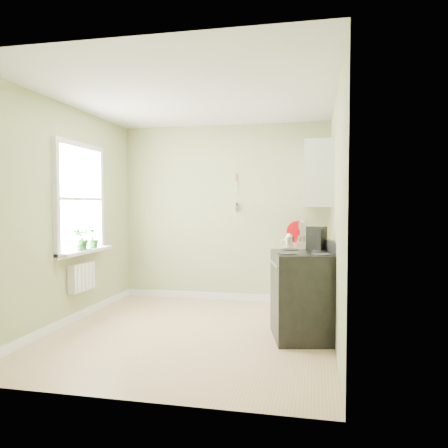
% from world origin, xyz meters
% --- Properties ---
extents(floor, '(3.20, 3.60, 0.02)m').
position_xyz_m(floor, '(0.00, 0.00, -0.01)').
color(floor, tan).
rests_on(floor, ground).
extents(ceiling, '(3.20, 3.60, 0.02)m').
position_xyz_m(ceiling, '(0.00, 0.00, 2.71)').
color(ceiling, white).
rests_on(ceiling, wall_back).
extents(wall_back, '(3.20, 0.02, 2.70)m').
position_xyz_m(wall_back, '(0.00, 1.81, 1.35)').
color(wall_back, tan).
rests_on(wall_back, floor).
extents(wall_left, '(0.02, 3.60, 2.70)m').
position_xyz_m(wall_left, '(-1.61, 0.00, 1.35)').
color(wall_left, tan).
rests_on(wall_left, floor).
extents(wall_right, '(0.02, 3.60, 2.70)m').
position_xyz_m(wall_right, '(1.61, 0.00, 1.35)').
color(wall_right, tan).
rests_on(wall_right, floor).
extents(base_cabinets, '(0.60, 1.60, 0.87)m').
position_xyz_m(base_cabinets, '(1.30, 1.00, 0.43)').
color(base_cabinets, white).
rests_on(base_cabinets, floor).
extents(countertop, '(0.64, 1.60, 0.04)m').
position_xyz_m(countertop, '(1.29, 1.00, 0.89)').
color(countertop, '#E2BE8A').
rests_on(countertop, base_cabinets).
extents(upper_cabinets, '(0.35, 1.40, 0.80)m').
position_xyz_m(upper_cabinets, '(1.43, 1.10, 1.85)').
color(upper_cabinets, white).
rests_on(upper_cabinets, wall_right).
extents(window, '(0.06, 1.14, 1.44)m').
position_xyz_m(window, '(-1.58, 0.30, 1.55)').
color(window, white).
rests_on(window, wall_left).
extents(window_sill, '(0.18, 1.14, 0.04)m').
position_xyz_m(window_sill, '(-1.51, 0.30, 0.88)').
color(window_sill, white).
rests_on(window_sill, wall_left).
extents(radiator, '(0.12, 0.50, 0.35)m').
position_xyz_m(radiator, '(-1.54, 0.25, 0.55)').
color(radiator, white).
rests_on(radiator, wall_left).
extents(wall_utensils, '(0.02, 0.14, 0.58)m').
position_xyz_m(wall_utensils, '(0.20, 1.78, 1.56)').
color(wall_utensils, '#E2BE8A').
rests_on(wall_utensils, wall_back).
extents(stove, '(0.83, 0.90, 1.08)m').
position_xyz_m(stove, '(1.28, 0.05, 0.48)').
color(stove, black).
rests_on(stove, floor).
extents(stand_mixer, '(0.18, 0.31, 0.36)m').
position_xyz_m(stand_mixer, '(1.24, 1.16, 1.06)').
color(stand_mixer, '#B2B2B7').
rests_on(stand_mixer, countertop).
extents(kettle, '(0.19, 0.11, 0.19)m').
position_xyz_m(kettle, '(1.05, 0.96, 1.00)').
color(kettle, silver).
rests_on(kettle, countertop).
extents(coffee_maker, '(0.24, 0.25, 0.32)m').
position_xyz_m(coffee_maker, '(1.40, 0.30, 1.06)').
color(coffee_maker, black).
rests_on(coffee_maker, countertop).
extents(red_tray, '(0.33, 0.09, 0.33)m').
position_xyz_m(red_tray, '(1.13, 1.72, 1.07)').
color(red_tray, '#A30709').
rests_on(red_tray, countertop).
extents(jar, '(0.08, 0.08, 0.08)m').
position_xyz_m(jar, '(1.05, 1.04, 0.95)').
color(jar, '#B2A88B').
rests_on(jar, countertop).
extents(plant_a, '(0.18, 0.18, 0.29)m').
position_xyz_m(plant_a, '(-1.50, 0.12, 1.04)').
color(plant_a, '#206522').
rests_on(plant_a, window_sill).
extents(plant_b, '(0.15, 0.18, 0.29)m').
position_xyz_m(plant_b, '(-1.50, 0.24, 1.05)').
color(plant_b, '#206522').
rests_on(plant_b, window_sill).
extents(plant_c, '(0.16, 0.16, 0.27)m').
position_xyz_m(plant_c, '(-1.50, 0.48, 1.04)').
color(plant_c, '#206522').
rests_on(plant_c, window_sill).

